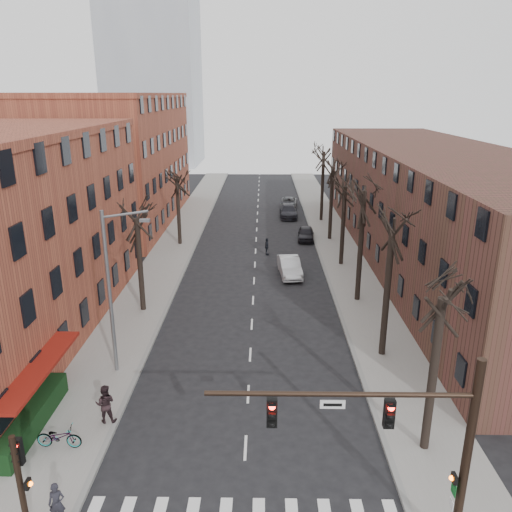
{
  "coord_description": "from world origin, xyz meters",
  "views": [
    {
      "loc": [
        0.71,
        -13.72,
        14.43
      ],
      "look_at": [
        0.24,
        18.22,
        4.0
      ],
      "focal_mm": 35.0,
      "sensor_mm": 36.0,
      "label": 1
    }
  ],
  "objects_px": {
    "parked_car_near": "(306,233)",
    "bicycle": "(59,437)",
    "parked_car_mid": "(288,211)",
    "silver_sedan": "(290,267)",
    "pedestrian_a": "(57,503)"
  },
  "relations": [
    {
      "from": "parked_car_near",
      "to": "bicycle",
      "type": "relative_size",
      "value": 2.09
    },
    {
      "from": "parked_car_mid",
      "to": "bicycle",
      "type": "bearing_deg",
      "value": -105.16
    },
    {
      "from": "parked_car_mid",
      "to": "bicycle",
      "type": "distance_m",
      "value": 43.73
    },
    {
      "from": "silver_sedan",
      "to": "parked_car_mid",
      "type": "xyz_separation_m",
      "value": [
        0.86,
        20.58,
        -0.03
      ]
    },
    {
      "from": "pedestrian_a",
      "to": "bicycle",
      "type": "height_order",
      "value": "pedestrian_a"
    },
    {
      "from": "parked_car_near",
      "to": "parked_car_mid",
      "type": "bearing_deg",
      "value": 101.8
    },
    {
      "from": "parked_car_near",
      "to": "pedestrian_a",
      "type": "bearing_deg",
      "value": -103.57
    },
    {
      "from": "silver_sedan",
      "to": "parked_car_near",
      "type": "bearing_deg",
      "value": 73.03
    },
    {
      "from": "silver_sedan",
      "to": "pedestrian_a",
      "type": "relative_size",
      "value": 2.99
    },
    {
      "from": "parked_car_mid",
      "to": "pedestrian_a",
      "type": "bearing_deg",
      "value": -102.2
    },
    {
      "from": "parked_car_near",
      "to": "pedestrian_a",
      "type": "height_order",
      "value": "pedestrian_a"
    },
    {
      "from": "parked_car_mid",
      "to": "pedestrian_a",
      "type": "distance_m",
      "value": 47.11
    },
    {
      "from": "parked_car_near",
      "to": "pedestrian_a",
      "type": "xyz_separation_m",
      "value": [
        -11.53,
        -36.01,
        0.24
      ]
    },
    {
      "from": "bicycle",
      "to": "silver_sedan",
      "type": "bearing_deg",
      "value": -24.71
    },
    {
      "from": "bicycle",
      "to": "parked_car_mid",
      "type": "bearing_deg",
      "value": -13.58
    }
  ]
}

